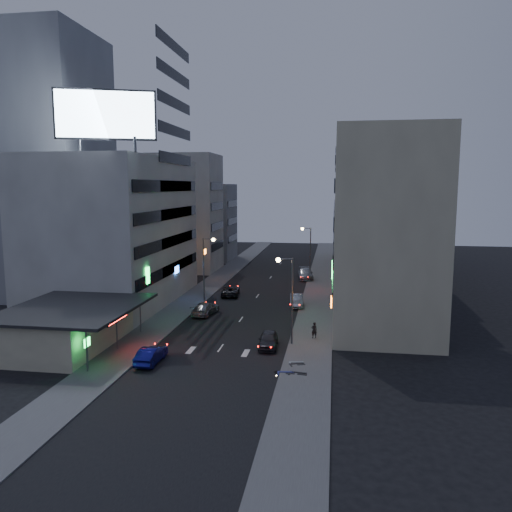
% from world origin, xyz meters
% --- Properties ---
extents(ground, '(180.00, 180.00, 0.00)m').
position_xyz_m(ground, '(0.00, 0.00, 0.00)').
color(ground, black).
rests_on(ground, ground).
extents(sidewalk_left, '(4.00, 120.00, 0.12)m').
position_xyz_m(sidewalk_left, '(-8.00, 30.00, 0.06)').
color(sidewalk_left, '#4C4C4F').
rests_on(sidewalk_left, ground).
extents(sidewalk_right, '(4.00, 120.00, 0.12)m').
position_xyz_m(sidewalk_right, '(8.00, 30.00, 0.06)').
color(sidewalk_right, '#4C4C4F').
rests_on(sidewalk_right, ground).
extents(food_court, '(11.00, 13.00, 3.88)m').
position_xyz_m(food_court, '(-13.90, 2.00, 1.98)').
color(food_court, beige).
rests_on(food_court, ground).
extents(white_building, '(14.00, 24.00, 18.00)m').
position_xyz_m(white_building, '(-17.00, 20.00, 9.00)').
color(white_building, beige).
rests_on(white_building, ground).
extents(grey_tower, '(10.00, 14.00, 34.00)m').
position_xyz_m(grey_tower, '(-26.00, 23.00, 17.00)').
color(grey_tower, gray).
rests_on(grey_tower, ground).
extents(shophouse_near, '(10.00, 11.00, 20.00)m').
position_xyz_m(shophouse_near, '(15.00, 10.50, 10.00)').
color(shophouse_near, beige).
rests_on(shophouse_near, ground).
extents(shophouse_mid, '(11.00, 12.00, 16.00)m').
position_xyz_m(shophouse_mid, '(15.50, 22.00, 8.00)').
color(shophouse_mid, gray).
rests_on(shophouse_mid, ground).
extents(shophouse_far, '(10.00, 14.00, 22.00)m').
position_xyz_m(shophouse_far, '(15.00, 35.00, 11.00)').
color(shophouse_far, beige).
rests_on(shophouse_far, ground).
extents(far_left_a, '(11.00, 10.00, 20.00)m').
position_xyz_m(far_left_a, '(-15.50, 45.00, 10.00)').
color(far_left_a, beige).
rests_on(far_left_a, ground).
extents(far_left_b, '(12.00, 10.00, 15.00)m').
position_xyz_m(far_left_b, '(-16.00, 58.00, 7.50)').
color(far_left_b, gray).
rests_on(far_left_b, ground).
extents(far_right_a, '(11.00, 12.00, 18.00)m').
position_xyz_m(far_right_a, '(15.50, 50.00, 9.00)').
color(far_right_a, gray).
rests_on(far_right_a, ground).
extents(far_right_b, '(12.00, 12.00, 24.00)m').
position_xyz_m(far_right_b, '(16.00, 64.00, 12.00)').
color(far_right_b, beige).
rests_on(far_right_b, ground).
extents(billboard, '(9.52, 3.75, 6.20)m').
position_xyz_m(billboard, '(-12.99, 9.97, 21.66)').
color(billboard, '#595B60').
rests_on(billboard, white_building).
extents(street_lamp_right_near, '(1.60, 0.44, 8.02)m').
position_xyz_m(street_lamp_right_near, '(5.90, 6.00, 5.36)').
color(street_lamp_right_near, '#595B60').
rests_on(street_lamp_right_near, sidewalk_right).
extents(street_lamp_left, '(1.60, 0.44, 8.02)m').
position_xyz_m(street_lamp_left, '(-5.90, 22.00, 5.36)').
color(street_lamp_left, '#595B60').
rests_on(street_lamp_left, sidewalk_left).
extents(street_lamp_right_far, '(1.60, 0.44, 8.02)m').
position_xyz_m(street_lamp_right_far, '(5.90, 40.00, 5.36)').
color(street_lamp_right_far, '#595B60').
rests_on(street_lamp_right_far, sidewalk_right).
extents(parked_car_right_near, '(1.90, 4.23, 1.41)m').
position_xyz_m(parked_car_right_near, '(4.25, 4.90, 0.71)').
color(parked_car_right_near, '#2B2A30').
rests_on(parked_car_right_near, ground).
extents(parked_car_right_mid, '(1.93, 4.53, 1.45)m').
position_xyz_m(parked_car_right_mid, '(5.60, 20.93, 0.73)').
color(parked_car_right_mid, '#ABACB3').
rests_on(parked_car_right_mid, ground).
extents(parked_car_left, '(2.71, 4.97, 1.32)m').
position_xyz_m(parked_car_left, '(-3.62, 25.64, 0.66)').
color(parked_car_left, '#25262A').
rests_on(parked_car_left, ground).
extents(parked_car_right_far, '(2.94, 5.91, 1.65)m').
position_xyz_m(parked_car_right_far, '(5.60, 39.46, 0.83)').
color(parked_car_right_far, '#929599').
rests_on(parked_car_right_far, ground).
extents(road_car_blue, '(1.53, 4.22, 1.38)m').
position_xyz_m(road_car_blue, '(-4.83, -0.64, 0.69)').
color(road_car_blue, navy).
rests_on(road_car_blue, ground).
extents(road_car_silver, '(2.61, 5.13, 1.43)m').
position_xyz_m(road_car_silver, '(-4.41, 15.42, 0.71)').
color(road_car_silver, '#98999F').
rests_on(road_car_silver, ground).
extents(person, '(0.66, 0.56, 1.54)m').
position_xyz_m(person, '(8.27, 8.03, 0.89)').
color(person, black).
rests_on(person, sidewalk_right).
extents(scooter_black_a, '(0.95, 2.11, 1.24)m').
position_xyz_m(scooter_black_a, '(8.15, -1.21, 0.74)').
color(scooter_black_a, black).
rests_on(scooter_black_a, sidewalk_right).
extents(scooter_silver_a, '(0.77, 1.74, 1.03)m').
position_xyz_m(scooter_silver_a, '(8.02, -1.11, 0.63)').
color(scooter_silver_a, '#9EA0A5').
rests_on(scooter_silver_a, sidewalk_right).
extents(scooter_blue, '(0.80, 2.01, 1.20)m').
position_xyz_m(scooter_blue, '(7.12, -1.10, 0.72)').
color(scooter_blue, navy).
rests_on(scooter_blue, sidewalk_right).
extents(scooter_black_b, '(1.21, 1.92, 1.12)m').
position_xyz_m(scooter_black_b, '(7.68, 1.06, 0.68)').
color(scooter_black_b, black).
rests_on(scooter_black_b, sidewalk_right).
extents(scooter_silver_b, '(0.87, 1.87, 1.10)m').
position_xyz_m(scooter_silver_b, '(7.69, 1.31, 0.67)').
color(scooter_silver_b, '#A2A5A9').
rests_on(scooter_silver_b, sidewalk_right).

